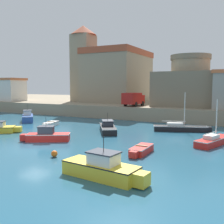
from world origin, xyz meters
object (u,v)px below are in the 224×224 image
dinghy_red_2 (141,150)px  motorboat_red_8 (47,136)px  motorboat_yellow_0 (103,168)px  sailboat_black_5 (181,128)px  motorboat_black_4 (108,127)px  fortress (190,86)px  sailboat_red_7 (214,140)px  mooring_buoy (54,154)px  truck_on_quay (133,99)px  motorboat_blue_3 (28,117)px  dinghy_white_1 (51,124)px  harbor_shed_near_wharf (5,89)px  church (112,74)px

dinghy_red_2 → motorboat_red_8: bearing=178.3°
motorboat_yellow_0 → sailboat_black_5: size_ratio=0.84×
motorboat_black_4 → sailboat_black_5: 8.84m
fortress → motorboat_yellow_0: bearing=-87.8°
motorboat_black_4 → sailboat_red_7: sailboat_red_7 is taller
mooring_buoy → truck_on_quay: 25.09m
motorboat_black_4 → truck_on_quay: (-2.05, 12.86, 2.82)m
motorboat_blue_3 → fortress: bearing=36.8°
motorboat_yellow_0 → motorboat_red_8: size_ratio=1.19×
dinghy_red_2 → motorboat_black_4: motorboat_black_4 is taller
dinghy_white_1 → fortress: fortress is taller
motorboat_black_4 → sailboat_black_5: (7.74, 4.28, -0.09)m
sailboat_red_7 → fortress: 21.39m
motorboat_yellow_0 → harbor_shed_near_wharf: 50.23m
dinghy_red_2 → church: size_ratio=0.22×
harbor_shed_near_wharf → fortress: bearing=5.8°
sailboat_red_7 → truck_on_quay: 20.44m
dinghy_red_2 → sailboat_black_5: (0.48, 12.03, 0.09)m
motorboat_yellow_0 → sailboat_red_7: bearing=68.6°
motorboat_red_8 → harbor_shed_near_wharf: bearing=145.1°
dinghy_red_2 → sailboat_red_7: size_ratio=0.62×
dinghy_red_2 → motorboat_blue_3: size_ratio=0.79×
sailboat_red_7 → mooring_buoy: (-10.54, -10.24, -0.16)m
dinghy_red_2 → sailboat_black_5: bearing=87.7°
motorboat_yellow_0 → church: church is taller
motorboat_black_4 → motorboat_blue_3: bearing=171.3°
harbor_shed_near_wharf → truck_on_quay: size_ratio=2.05×
sailboat_black_5 → church: (-18.97, 18.83, 7.67)m
mooring_buoy → church: bearing=110.2°
motorboat_yellow_0 → dinghy_red_2: size_ratio=1.59×
fortress → truck_on_quay: bearing=-145.8°
dinghy_white_1 → church: church is taller
dinghy_white_1 → truck_on_quay: bearing=61.2°
motorboat_yellow_0 → dinghy_white_1: 21.67m
dinghy_red_2 → church: 36.80m
dinghy_white_1 → motorboat_red_8: size_ratio=0.75×
sailboat_black_5 → harbor_shed_near_wharf: harbor_shed_near_wharf is taller
motorboat_blue_3 → fortress: (21.33, 15.97, 4.79)m
sailboat_red_7 → fortress: size_ratio=0.54×
sailboat_red_7 → harbor_shed_near_wharf: (-46.17, 15.79, 4.26)m
fortress → harbor_shed_near_wharf: size_ratio=1.15×
dinghy_red_2 → motorboat_black_4: size_ratio=0.60×
fortress → harbor_shed_near_wharf: 40.21m
motorboat_blue_3 → church: church is taller
motorboat_yellow_0 → dinghy_red_2: (0.01, 6.34, -0.27)m
sailboat_black_5 → fortress: fortress is taller
harbor_shed_near_wharf → dinghy_white_1: bearing=-29.2°
motorboat_black_4 → sailboat_red_7: size_ratio=1.02×
sailboat_black_5 → sailboat_red_7: size_ratio=1.17×
motorboat_blue_3 → sailboat_black_5: 23.15m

